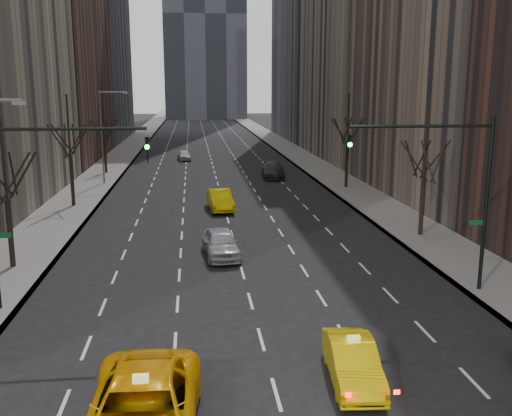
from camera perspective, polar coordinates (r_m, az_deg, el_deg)
name	(u,v)px	position (r m, az deg, el deg)	size (l,w,h in m)	color
sidewalk_left	(123,155)	(83.17, -13.17, 5.23)	(4.50, 320.00, 0.15)	slate
sidewalk_right	(293,152)	(83.89, 3.76, 5.57)	(4.50, 320.00, 0.15)	slate
tree_lw_b	(7,200)	(32.06, -23.62, 0.74)	(3.36, 3.50, 7.82)	black
tree_lw_c	(71,157)	(47.35, -18.06, 4.88)	(3.36, 3.50, 8.74)	black
tree_lw_d	(105,142)	(65.04, -14.91, 6.42)	(3.36, 3.50, 7.36)	black
tree_rw_b	(424,180)	(37.43, 16.41, 2.74)	(3.36, 3.50, 7.82)	black
tree_rw_c	(347,146)	(54.29, 9.12, 6.15)	(3.36, 3.50, 8.74)	black
traffic_mast_left	(31,185)	(25.27, -21.61, 2.20)	(6.69, 0.39, 8.00)	black
traffic_mast_right	(453,177)	(26.97, 19.06, 2.95)	(6.69, 0.39, 8.00)	black
streetlight_far	(105,127)	(57.80, -14.87, 7.83)	(2.83, 0.22, 9.00)	slate
taxi_suv	(142,414)	(16.39, -11.33, -19.53)	(3.02, 6.56, 1.82)	#FCB105
taxi_sedan	(353,362)	(19.40, 9.64, -14.93)	(1.46, 4.18, 1.38)	#FFD805
silver_sedan_ahead	(221,243)	(32.34, -3.53, -3.51)	(1.86, 4.61, 1.57)	#AEB2B7
far_taxi	(220,200)	(44.60, -3.63, 0.81)	(1.66, 4.77, 1.57)	#FFD805
far_suv_grey	(273,170)	(60.50, 1.73, 3.80)	(2.26, 5.56, 1.61)	#2D2C31
far_car_white	(184,155)	(75.73, -7.21, 5.26)	(1.57, 3.90, 1.33)	silver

